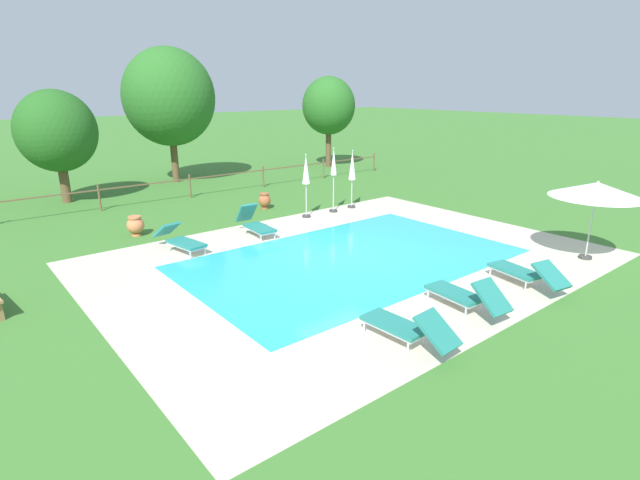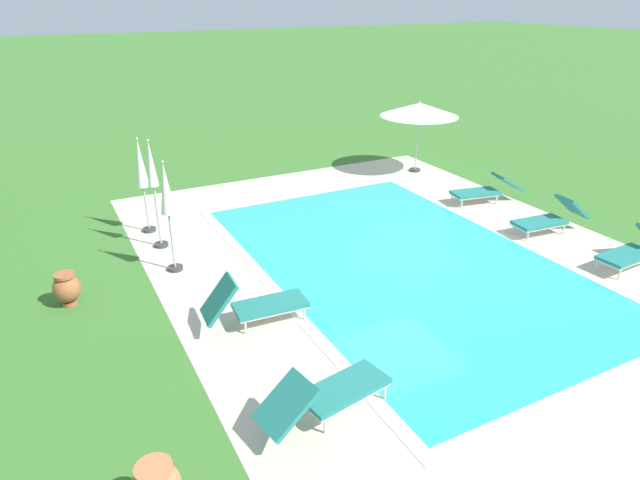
{
  "view_description": "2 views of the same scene",
  "coord_description": "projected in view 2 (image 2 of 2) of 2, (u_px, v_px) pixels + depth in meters",
  "views": [
    {
      "loc": [
        -9.05,
        -9.71,
        4.74
      ],
      "look_at": [
        -0.77,
        0.5,
        0.6
      ],
      "focal_mm": 27.26,
      "sensor_mm": 36.0,
      "label": 1
    },
    {
      "loc": [
        -8.86,
        6.66,
        5.42
      ],
      "look_at": [
        0.73,
        1.66,
        0.54
      ],
      "focal_mm": 30.98,
      "sensor_mm": 36.0,
      "label": 2
    }
  ],
  "objects": [
    {
      "name": "ground_plane",
      "position": [
        402.0,
        260.0,
        12.2
      ],
      "size": [
        160.0,
        160.0,
        0.0
      ],
      "primitive_type": "plane",
      "color": "#3D752D"
    },
    {
      "name": "pool_deck_paving",
      "position": [
        402.0,
        260.0,
        12.2
      ],
      "size": [
        13.93,
        10.29,
        0.01
      ],
      "primitive_type": "cube",
      "color": "beige",
      "rests_on": "ground"
    },
    {
      "name": "swimming_pool_water",
      "position": [
        402.0,
        260.0,
        12.2
      ],
      "size": [
        9.44,
        5.81,
        0.01
      ],
      "primitive_type": "cube",
      "color": "#2DB7C6",
      "rests_on": "ground"
    },
    {
      "name": "pool_coping_rim",
      "position": [
        402.0,
        260.0,
        12.19
      ],
      "size": [
        9.92,
        6.29,
        0.01
      ],
      "color": "beige",
      "rests_on": "ground"
    },
    {
      "name": "sun_lounger_north_near_steps",
      "position": [
        256.0,
        304.0,
        9.73
      ],
      "size": [
        0.72,
        1.89,
        0.99
      ],
      "color": "#237A70",
      "rests_on": "ground"
    },
    {
      "name": "sun_lounger_north_mid",
      "position": [
        635.0,
        250.0,
        11.81
      ],
      "size": [
        0.72,
        2.04,
        0.83
      ],
      "color": "#237A70",
      "rests_on": "ground"
    },
    {
      "name": "sun_lounger_north_far",
      "position": [
        328.0,
        393.0,
        7.59
      ],
      "size": [
        0.95,
        2.09,
        0.82
      ],
      "color": "#237A70",
      "rests_on": "ground"
    },
    {
      "name": "sun_lounger_north_end",
      "position": [
        485.0,
        190.0,
        15.42
      ],
      "size": [
        0.96,
        2.11,
        0.78
      ],
      "color": "#237A70",
      "rests_on": "ground"
    },
    {
      "name": "sun_lounger_south_near_corner",
      "position": [
        549.0,
        218.0,
        13.46
      ],
      "size": [
        0.77,
        2.02,
        0.87
      ],
      "color": "#237A70",
      "rests_on": "ground"
    },
    {
      "name": "patio_umbrella_open_foreground",
      "position": [
        419.0,
        110.0,
        17.43
      ],
      "size": [
        2.48,
        2.48,
        2.28
      ],
      "color": "#383838",
      "rests_on": "ground"
    },
    {
      "name": "patio_umbrella_closed_row_west",
      "position": [
        167.0,
        197.0,
        11.09
      ],
      "size": [
        0.32,
        0.32,
        2.41
      ],
      "color": "#383838",
      "rests_on": "ground"
    },
    {
      "name": "patio_umbrella_closed_row_mid_west",
      "position": [
        141.0,
        170.0,
        13.02
      ],
      "size": [
        0.32,
        0.32,
        2.35
      ],
      "color": "#383838",
      "rests_on": "ground"
    },
    {
      "name": "patio_umbrella_closed_row_centre",
      "position": [
        153.0,
        176.0,
        12.16
      ],
      "size": [
        0.32,
        0.32,
        2.53
      ],
      "color": "#383838",
      "rests_on": "ground"
    },
    {
      "name": "terracotta_urn_near_fence",
      "position": [
        67.0,
        288.0,
        10.32
      ],
      "size": [
        0.5,
        0.5,
        0.66
      ],
      "color": "#A85B38",
      "rests_on": "ground"
    }
  ]
}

